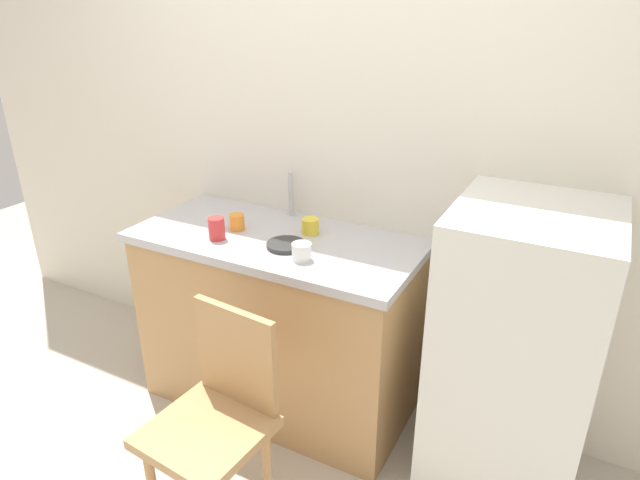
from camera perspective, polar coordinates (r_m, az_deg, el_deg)
back_wall at (r=2.60m, az=1.90°, el=9.88°), size 4.80×0.10×2.54m
cabinet_base at (r=2.72m, az=-4.23°, el=-8.79°), size 1.28×0.60×0.87m
countertop at (r=2.50m, az=-4.54°, el=0.03°), size 1.32×0.64×0.04m
faucet at (r=2.68m, az=-3.03°, el=4.80°), size 0.02×0.02×0.22m
refrigerator at (r=2.31m, az=19.51°, el=-11.44°), size 0.56×0.62×1.23m
chair at (r=2.14m, az=-10.64°, el=-17.54°), size 0.43×0.43×0.89m
hotplate at (r=2.37m, az=-3.55°, el=-0.51°), size 0.17×0.17×0.02m
cup_white at (r=2.25m, az=-1.93°, el=-1.22°), size 0.08×0.08×0.07m
cup_red at (r=2.48m, az=-10.70°, el=1.20°), size 0.07×0.07×0.10m
cup_orange at (r=2.57m, az=-8.62°, el=1.86°), size 0.07×0.07×0.07m
cup_yellow at (r=2.49m, az=-1.01°, el=1.45°), size 0.08×0.08×0.07m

